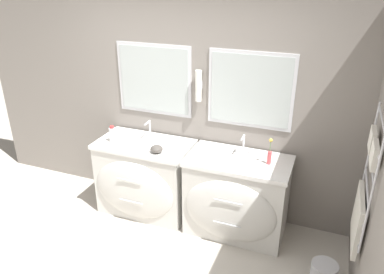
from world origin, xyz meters
name	(u,v)px	position (x,y,z in m)	size (l,w,h in m)	color
wall_back	(186,101)	(0.01, 1.69, 1.31)	(5.46, 0.15, 2.60)	gray
wall_right	(382,173)	(1.96, 0.75, 1.29)	(0.13, 3.50, 2.60)	gray
vanity_left	(144,178)	(-0.37, 1.30, 0.45)	(1.07, 0.67, 0.88)	silver
vanity_right	(236,197)	(0.74, 1.30, 0.45)	(1.07, 0.67, 0.88)	silver
faucet_left	(149,129)	(-0.37, 1.49, 0.99)	(0.17, 0.13, 0.21)	silver
faucet_right	(243,145)	(0.74, 1.49, 0.99)	(0.17, 0.13, 0.21)	silver
toiletry_bottle	(112,134)	(-0.71, 1.24, 0.97)	(0.07, 0.07, 0.19)	silver
amenity_bowl	(157,149)	(-0.12, 1.17, 0.92)	(0.14, 0.14, 0.08)	#4C4742
flower_vase	(270,154)	(1.04, 1.35, 0.99)	(0.04, 0.04, 0.28)	#CC4C51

